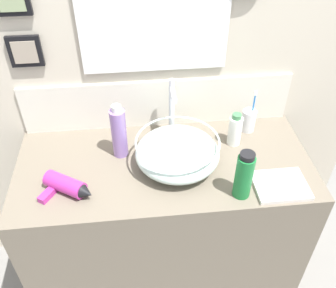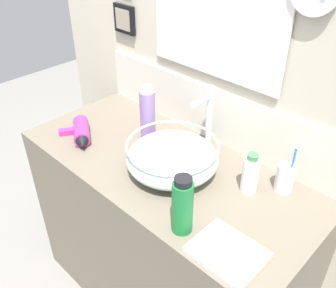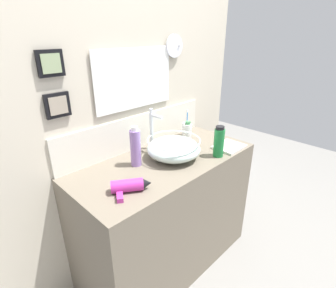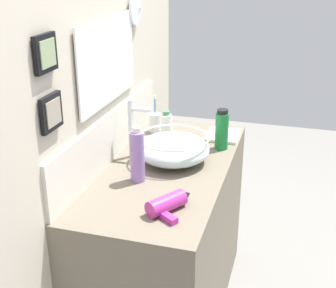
{
  "view_description": "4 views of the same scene",
  "coord_description": "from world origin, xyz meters",
  "px_view_note": "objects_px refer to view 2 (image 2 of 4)",
  "views": [
    {
      "loc": [
        -0.11,
        -1.11,
        1.87
      ],
      "look_at": [
        0.02,
        0.0,
        0.93
      ],
      "focal_mm": 40.0,
      "sensor_mm": 36.0,
      "label": 1
    },
    {
      "loc": [
        0.8,
        -0.81,
        1.69
      ],
      "look_at": [
        0.02,
        0.0,
        0.93
      ],
      "focal_mm": 40.0,
      "sensor_mm": 36.0,
      "label": 2
    },
    {
      "loc": [
        -1.02,
        -1.03,
        1.56
      ],
      "look_at": [
        0.02,
        0.0,
        0.93
      ],
      "focal_mm": 28.0,
      "sensor_mm": 36.0,
      "label": 3
    },
    {
      "loc": [
        -1.83,
        -0.54,
        1.73
      ],
      "look_at": [
        0.02,
        0.0,
        0.93
      ],
      "focal_mm": 50.0,
      "sensor_mm": 36.0,
      "label": 4
    }
  ],
  "objects_px": {
    "toothbrush_cup": "(285,178)",
    "hand_towel": "(227,252)",
    "lotion_bottle": "(182,206)",
    "shampoo_bottle": "(250,174)",
    "faucet": "(208,116)",
    "glass_bowl_sink": "(172,157)",
    "hair_drier": "(81,133)",
    "soap_dispenser": "(148,115)"
  },
  "relations": [
    {
      "from": "hand_towel",
      "to": "hair_drier",
      "type": "bearing_deg",
      "value": 175.68
    },
    {
      "from": "toothbrush_cup",
      "to": "hair_drier",
      "type": "bearing_deg",
      "value": -158.63
    },
    {
      "from": "glass_bowl_sink",
      "to": "lotion_bottle",
      "type": "xyz_separation_m",
      "value": [
        0.22,
        -0.18,
        0.03
      ]
    },
    {
      "from": "glass_bowl_sink",
      "to": "toothbrush_cup",
      "type": "height_order",
      "value": "toothbrush_cup"
    },
    {
      "from": "lotion_bottle",
      "to": "shampoo_bottle",
      "type": "xyz_separation_m",
      "value": [
        0.04,
        0.29,
        -0.03
      ]
    },
    {
      "from": "faucet",
      "to": "lotion_bottle",
      "type": "distance_m",
      "value": 0.44
    },
    {
      "from": "toothbrush_cup",
      "to": "hand_towel",
      "type": "height_order",
      "value": "toothbrush_cup"
    },
    {
      "from": "faucet",
      "to": "hand_towel",
      "type": "xyz_separation_m",
      "value": [
        0.37,
        -0.36,
        -0.15
      ]
    },
    {
      "from": "soap_dispenser",
      "to": "shampoo_bottle",
      "type": "relative_size",
      "value": 1.6
    },
    {
      "from": "faucet",
      "to": "shampoo_bottle",
      "type": "height_order",
      "value": "faucet"
    },
    {
      "from": "soap_dispenser",
      "to": "glass_bowl_sink",
      "type": "bearing_deg",
      "value": -22.12
    },
    {
      "from": "hair_drier",
      "to": "shampoo_bottle",
      "type": "bearing_deg",
      "value": 17.46
    },
    {
      "from": "hair_drier",
      "to": "lotion_bottle",
      "type": "height_order",
      "value": "lotion_bottle"
    },
    {
      "from": "toothbrush_cup",
      "to": "hand_towel",
      "type": "bearing_deg",
      "value": -85.32
    },
    {
      "from": "glass_bowl_sink",
      "to": "hand_towel",
      "type": "distance_m",
      "value": 0.41
    },
    {
      "from": "shampoo_bottle",
      "to": "toothbrush_cup",
      "type": "bearing_deg",
      "value": 45.2
    },
    {
      "from": "glass_bowl_sink",
      "to": "toothbrush_cup",
      "type": "xyz_separation_m",
      "value": [
        0.34,
        0.2,
        -0.01
      ]
    },
    {
      "from": "lotion_bottle",
      "to": "glass_bowl_sink",
      "type": "bearing_deg",
      "value": 139.51
    },
    {
      "from": "soap_dispenser",
      "to": "hand_towel",
      "type": "distance_m",
      "value": 0.66
    },
    {
      "from": "glass_bowl_sink",
      "to": "hand_towel",
      "type": "bearing_deg",
      "value": -23.87
    },
    {
      "from": "faucet",
      "to": "hair_drier",
      "type": "height_order",
      "value": "faucet"
    },
    {
      "from": "hair_drier",
      "to": "toothbrush_cup",
      "type": "distance_m",
      "value": 0.83
    },
    {
      "from": "glass_bowl_sink",
      "to": "lotion_bottle",
      "type": "relative_size",
      "value": 1.66
    },
    {
      "from": "soap_dispenser",
      "to": "lotion_bottle",
      "type": "height_order",
      "value": "soap_dispenser"
    },
    {
      "from": "glass_bowl_sink",
      "to": "faucet",
      "type": "relative_size",
      "value": 1.2
    },
    {
      "from": "faucet",
      "to": "toothbrush_cup",
      "type": "height_order",
      "value": "faucet"
    },
    {
      "from": "hand_towel",
      "to": "toothbrush_cup",
      "type": "bearing_deg",
      "value": 94.68
    },
    {
      "from": "soap_dispenser",
      "to": "toothbrush_cup",
      "type": "bearing_deg",
      "value": 10.38
    },
    {
      "from": "toothbrush_cup",
      "to": "glass_bowl_sink",
      "type": "bearing_deg",
      "value": -150.38
    },
    {
      "from": "glass_bowl_sink",
      "to": "hand_towel",
      "type": "xyz_separation_m",
      "value": [
        0.37,
        -0.17,
        -0.06
      ]
    },
    {
      "from": "toothbrush_cup",
      "to": "soap_dispenser",
      "type": "bearing_deg",
      "value": -169.62
    },
    {
      "from": "hair_drier",
      "to": "soap_dispenser",
      "type": "relative_size",
      "value": 0.89
    },
    {
      "from": "shampoo_bottle",
      "to": "hand_towel",
      "type": "bearing_deg",
      "value": -67.36
    },
    {
      "from": "hand_towel",
      "to": "glass_bowl_sink",
      "type": "bearing_deg",
      "value": 156.13
    },
    {
      "from": "glass_bowl_sink",
      "to": "soap_dispenser",
      "type": "xyz_separation_m",
      "value": [
        -0.22,
        0.09,
        0.05
      ]
    },
    {
      "from": "hand_towel",
      "to": "shampoo_bottle",
      "type": "bearing_deg",
      "value": 112.64
    },
    {
      "from": "hair_drier",
      "to": "hand_towel",
      "type": "xyz_separation_m",
      "value": [
        0.8,
        -0.06,
        -0.02
      ]
    },
    {
      "from": "glass_bowl_sink",
      "to": "hair_drier",
      "type": "xyz_separation_m",
      "value": [
        -0.42,
        -0.11,
        -0.03
      ]
    },
    {
      "from": "faucet",
      "to": "toothbrush_cup",
      "type": "bearing_deg",
      "value": 0.67
    },
    {
      "from": "hair_drier",
      "to": "toothbrush_cup",
      "type": "bearing_deg",
      "value": 21.37
    },
    {
      "from": "glass_bowl_sink",
      "to": "lotion_bottle",
      "type": "bearing_deg",
      "value": -40.49
    },
    {
      "from": "glass_bowl_sink",
      "to": "lotion_bottle",
      "type": "distance_m",
      "value": 0.29
    }
  ]
}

